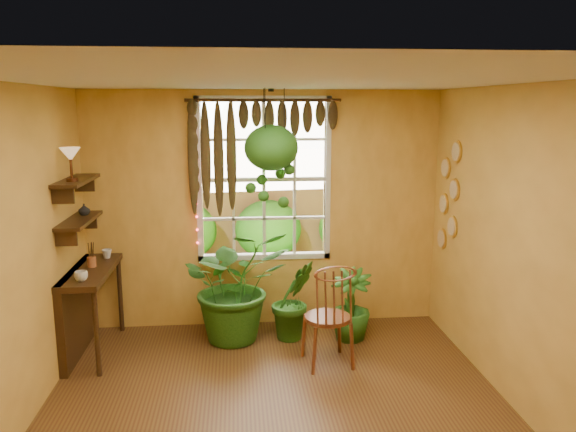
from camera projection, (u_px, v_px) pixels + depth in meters
name	position (u px, v px, depth m)	size (l,w,h in m)	color
floor	(280.00, 429.00, 4.46)	(4.50, 4.50, 0.00)	brown
ceiling	(279.00, 80.00, 3.93)	(4.50, 4.50, 0.00)	silver
wall_back	(264.00, 210.00, 6.39)	(4.00, 4.00, 0.00)	#E6B34E
wall_left	(1.00, 272.00, 4.02)	(4.50, 4.50, 0.00)	#E6B34E
wall_right	(535.00, 259.00, 4.38)	(4.50, 4.50, 0.00)	#E6B34E
window	(264.00, 179.00, 6.36)	(1.52, 0.10, 1.86)	silver
valance_vine	(256.00, 129.00, 6.12)	(1.70, 0.12, 1.10)	#38240F
string_lights	(195.00, 177.00, 6.19)	(0.03, 0.03, 1.54)	#FF2633
wall_plates	(448.00, 197.00, 6.08)	(0.04, 0.32, 1.10)	#F6ECC9
counter_ledge	(82.00, 302.00, 5.74)	(0.40, 1.20, 0.90)	#38240F
shelf_lower	(79.00, 220.00, 5.58)	(0.25, 0.90, 0.04)	#38240F
shelf_upper	(76.00, 181.00, 5.50)	(0.25, 0.90, 0.04)	#38240F
backyard	(265.00, 170.00, 10.94)	(14.00, 10.00, 12.00)	#195016
windsor_chair	(329.00, 331.00, 5.50)	(0.52, 0.54, 1.21)	brown
potted_plant_left	(236.00, 284.00, 6.06)	(1.13, 0.98, 1.26)	#124312
potted_plant_mid	(293.00, 300.00, 6.12)	(0.49, 0.39, 0.88)	#124312
potted_plant_right	(350.00, 305.00, 6.11)	(0.44, 0.44, 0.78)	#124312
hanging_basket	(271.00, 156.00, 5.93)	(0.57, 0.57, 1.25)	black
cup_a	(81.00, 276.00, 5.27)	(0.12, 0.12, 0.10)	silver
cup_b	(107.00, 254.00, 6.06)	(0.10, 0.10, 0.10)	beige
brush_jar	(91.00, 255.00, 5.72)	(0.09, 0.09, 0.33)	#99532C
shelf_vase	(84.00, 210.00, 5.74)	(0.11, 0.11, 0.12)	#B2AD99
tiffany_lamp	(70.00, 156.00, 5.27)	(0.19, 0.19, 0.32)	#512C17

